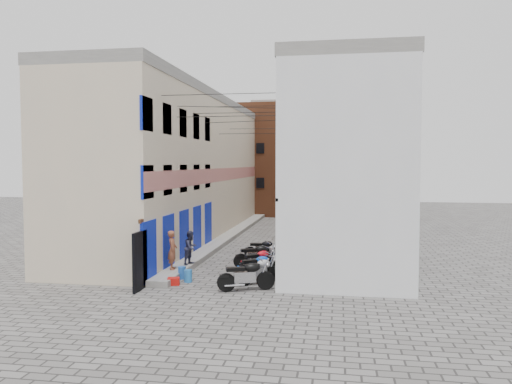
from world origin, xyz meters
The scene contains 21 objects.
ground centered at (0.00, 0.00, 0.00)m, with size 90.00×90.00×0.00m, color #585553.
plinth centered at (-2.05, 13.00, 0.12)m, with size 0.90×26.00×0.25m, color slate.
building_left centered at (-4.98, 12.95, 4.50)m, with size 5.10×27.00×9.00m.
building_right centered at (5.00, 13.00, 4.51)m, with size 5.94×26.00×9.00m.
building_far_brick_left centered at (-2.00, 28.00, 5.00)m, with size 6.00×6.00×10.00m, color brown.
building_far_brick_right centered at (3.00, 30.00, 4.00)m, with size 5.00×6.00×8.00m, color brown.
building_far_concrete centered at (0.00, 34.00, 5.50)m, with size 8.00×5.00×11.00m, color slate.
far_shopfront centered at (0.00, 25.20, 1.20)m, with size 2.00×0.30×2.40m, color black.
overhead_wires centered at (0.00, 7.64, 7.12)m, with size 5.80×13.02×1.32m.
motorcycle_a centered at (1.39, 0.17, 0.63)m, with size 0.69×2.17×1.26m, color black, non-canonical shape.
motorcycle_b centered at (1.68, 1.35, 0.57)m, with size 0.62×1.96×1.14m, color silver, non-canonical shape.
motorcycle_c centered at (1.48, 2.20, 0.55)m, with size 0.60×1.91×1.11m, color blue, non-canonical shape.
motorcycle_d centered at (1.35, 3.39, 0.56)m, with size 0.61×1.93×1.11m, color red, non-canonical shape.
motorcycle_e centered at (1.13, 4.19, 0.62)m, with size 0.68×2.15×1.24m, color black, non-canonical shape.
motorcycle_f centered at (1.56, 5.42, 0.49)m, with size 0.54×1.70×0.99m, color #9B9B9F, non-canonical shape.
motorcycle_g centered at (1.08, 6.39, 0.54)m, with size 0.59×1.87×1.08m, color black, non-canonical shape.
person_a centered at (-2.14, 2.17, 1.07)m, with size 0.60×0.39×1.64m, color brown.
person_b centered at (-1.70, 3.35, 0.99)m, with size 0.72×0.56×1.48m, color #2C2C42.
water_jug_near centered at (-1.13, 1.09, 0.25)m, with size 0.32×0.32×0.49m, color #297DD1.
water_jug_far centered at (-1.55, 1.60, 0.25)m, with size 0.32×0.32×0.50m, color blue.
red_crate centered at (-1.55, 0.55, 0.14)m, with size 0.46×0.34×0.29m, color red.
Camera 1 is at (4.74, -17.75, 4.73)m, focal length 35.00 mm.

